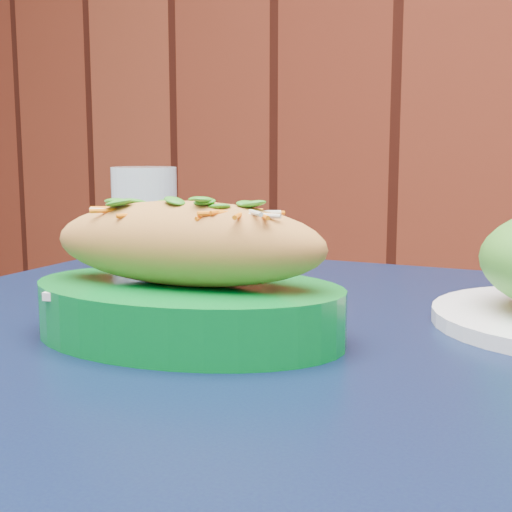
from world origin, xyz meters
The scene contains 3 objects.
cafe_table centered at (0.11, 1.51, 0.66)m, with size 0.91×0.91×0.75m.
banh_mi_basket centered at (0.04, 1.49, 0.79)m, with size 0.27×0.21×0.11m.
water_glass centered at (-0.19, 1.69, 0.81)m, with size 0.08×0.08×0.12m, color silver.
Camera 1 is at (0.37, 1.07, 0.90)m, focal length 50.00 mm.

